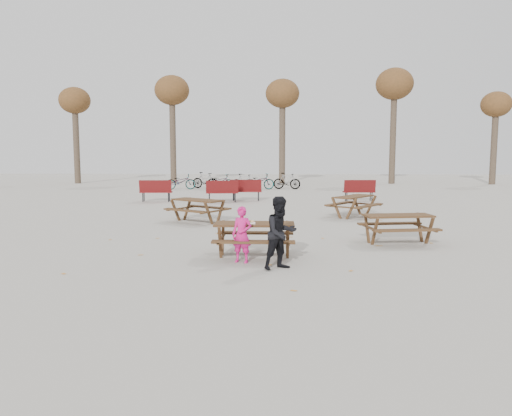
{
  "coord_description": "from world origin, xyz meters",
  "views": [
    {
      "loc": [
        0.44,
        -11.14,
        2.41
      ],
      "look_at": [
        0.0,
        1.0,
        1.0
      ],
      "focal_mm": 35.0,
      "sensor_mm": 36.0,
      "label": 1
    }
  ],
  "objects_px": {
    "picnic_table_north": "(198,211)",
    "adult": "(281,233)",
    "main_picnic_table": "(254,231)",
    "soda_bottle": "(245,221)",
    "picnic_table_east": "(398,229)",
    "food_tray": "(251,223)",
    "picnic_table_far": "(354,206)",
    "child": "(242,235)"
  },
  "relations": [
    {
      "from": "food_tray",
      "to": "picnic_table_east",
      "type": "relative_size",
      "value": 0.1
    },
    {
      "from": "soda_bottle",
      "to": "picnic_table_east",
      "type": "relative_size",
      "value": 0.1
    },
    {
      "from": "food_tray",
      "to": "picnic_table_east",
      "type": "bearing_deg",
      "value": 27.43
    },
    {
      "from": "adult",
      "to": "picnic_table_east",
      "type": "xyz_separation_m",
      "value": [
        3.08,
        2.96,
        -0.37
      ]
    },
    {
      "from": "child",
      "to": "picnic_table_far",
      "type": "distance_m",
      "value": 8.41
    },
    {
      "from": "child",
      "to": "picnic_table_far",
      "type": "relative_size",
      "value": 0.68
    },
    {
      "from": "food_tray",
      "to": "picnic_table_north",
      "type": "bearing_deg",
      "value": 110.21
    },
    {
      "from": "adult",
      "to": "picnic_table_far",
      "type": "relative_size",
      "value": 0.83
    },
    {
      "from": "picnic_table_east",
      "to": "picnic_table_far",
      "type": "xyz_separation_m",
      "value": [
        -0.31,
        5.21,
        0.01
      ]
    },
    {
      "from": "soda_bottle",
      "to": "picnic_table_far",
      "type": "height_order",
      "value": "soda_bottle"
    },
    {
      "from": "picnic_table_north",
      "to": "food_tray",
      "type": "bearing_deg",
      "value": -36.71
    },
    {
      "from": "main_picnic_table",
      "to": "soda_bottle",
      "type": "relative_size",
      "value": 10.59
    },
    {
      "from": "soda_bottle",
      "to": "picnic_table_north",
      "type": "relative_size",
      "value": 0.1
    },
    {
      "from": "soda_bottle",
      "to": "adult",
      "type": "bearing_deg",
      "value": -50.85
    },
    {
      "from": "child",
      "to": "picnic_table_east",
      "type": "xyz_separation_m",
      "value": [
        3.91,
        2.38,
        -0.23
      ]
    },
    {
      "from": "food_tray",
      "to": "soda_bottle",
      "type": "relative_size",
      "value": 1.06
    },
    {
      "from": "soda_bottle",
      "to": "picnic_table_north",
      "type": "xyz_separation_m",
      "value": [
        -1.93,
        5.68,
        -0.46
      ]
    },
    {
      "from": "child",
      "to": "picnic_table_east",
      "type": "relative_size",
      "value": 0.7
    },
    {
      "from": "food_tray",
      "to": "adult",
      "type": "distance_m",
      "value": 1.21
    },
    {
      "from": "main_picnic_table",
      "to": "picnic_table_north",
      "type": "relative_size",
      "value": 1.01
    },
    {
      "from": "main_picnic_table",
      "to": "picnic_table_east",
      "type": "bearing_deg",
      "value": 25.98
    },
    {
      "from": "soda_bottle",
      "to": "adult",
      "type": "distance_m",
      "value": 1.25
    },
    {
      "from": "main_picnic_table",
      "to": "food_tray",
      "type": "xyz_separation_m",
      "value": [
        -0.06,
        -0.15,
        0.21
      ]
    },
    {
      "from": "soda_bottle",
      "to": "adult",
      "type": "relative_size",
      "value": 0.11
    },
    {
      "from": "food_tray",
      "to": "picnic_table_far",
      "type": "distance_m",
      "value": 7.93
    },
    {
      "from": "picnic_table_far",
      "to": "adult",
      "type": "bearing_deg",
      "value": -161.3
    },
    {
      "from": "child",
      "to": "picnic_table_north",
      "type": "relative_size",
      "value": 0.68
    },
    {
      "from": "soda_bottle",
      "to": "picnic_table_north",
      "type": "distance_m",
      "value": 6.01
    },
    {
      "from": "main_picnic_table",
      "to": "adult",
      "type": "height_order",
      "value": "adult"
    },
    {
      "from": "picnic_table_east",
      "to": "picnic_table_north",
      "type": "xyz_separation_m",
      "value": [
        -5.79,
        3.68,
        0.01
      ]
    },
    {
      "from": "soda_bottle",
      "to": "adult",
      "type": "xyz_separation_m",
      "value": [
        0.79,
        -0.96,
        -0.1
      ]
    },
    {
      "from": "picnic_table_far",
      "to": "main_picnic_table",
      "type": "bearing_deg",
      "value": -168.18
    },
    {
      "from": "child",
      "to": "picnic_table_east",
      "type": "height_order",
      "value": "child"
    },
    {
      "from": "picnic_table_east",
      "to": "picnic_table_north",
      "type": "bearing_deg",
      "value": 138.74
    },
    {
      "from": "main_picnic_table",
      "to": "food_tray",
      "type": "distance_m",
      "value": 0.26
    },
    {
      "from": "child",
      "to": "adult",
      "type": "relative_size",
      "value": 0.82
    },
    {
      "from": "food_tray",
      "to": "adult",
      "type": "xyz_separation_m",
      "value": [
        0.65,
        -1.03,
        -0.05
      ]
    },
    {
      "from": "adult",
      "to": "picnic_table_east",
      "type": "height_order",
      "value": "adult"
    },
    {
      "from": "picnic_table_north",
      "to": "adult",
      "type": "bearing_deg",
      "value": -34.69
    },
    {
      "from": "adult",
      "to": "main_picnic_table",
      "type": "bearing_deg",
      "value": 83.31
    },
    {
      "from": "soda_bottle",
      "to": "picnic_table_far",
      "type": "distance_m",
      "value": 8.05
    },
    {
      "from": "picnic_table_east",
      "to": "picnic_table_far",
      "type": "relative_size",
      "value": 0.98
    }
  ]
}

